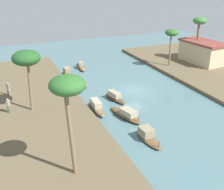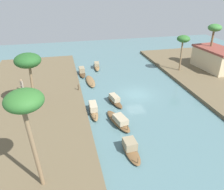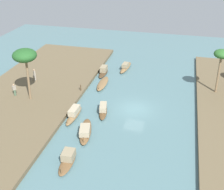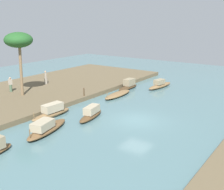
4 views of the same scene
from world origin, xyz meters
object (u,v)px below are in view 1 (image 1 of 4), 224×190
(sampan_with_tall_canopy, at_px, (96,107))
(palm_tree_right_short, at_px, (172,34))
(sampan_downstream_large, at_px, (115,97))
(palm_tree_right_tall, at_px, (200,23))
(mooring_post, at_px, (72,87))
(palm_tree_left_far, at_px, (68,89))
(person_by_mooring, at_px, (8,90))
(sampan_midstream, at_px, (81,66))
(sampan_upstream_small, at_px, (80,81))
(person_on_near_bank, at_px, (8,106))
(sampan_with_red_awning, at_px, (126,114))
(palm_tree_left_near, at_px, (26,59))
(riverside_building, at_px, (203,52))
(sampan_open_hull, at_px, (148,136))
(sampan_near_left_bank, at_px, (67,73))

(sampan_with_tall_canopy, xyz_separation_m, palm_tree_right_short, (-9.96, 16.75, 5.26))
(sampan_downstream_large, distance_m, palm_tree_right_tall, 22.77)
(mooring_post, distance_m, palm_tree_left_far, 17.76)
(palm_tree_right_tall, bearing_deg, person_by_mooring, -83.97)
(sampan_downstream_large, relative_size, palm_tree_right_short, 0.64)
(sampan_midstream, height_order, palm_tree_right_tall, palm_tree_right_tall)
(sampan_upstream_small, height_order, person_on_near_bank, person_on_near_bank)
(sampan_upstream_small, bearing_deg, sampan_midstream, 160.44)
(sampan_with_red_awning, height_order, palm_tree_left_near, palm_tree_left_near)
(sampan_with_red_awning, relative_size, person_on_near_bank, 3.01)
(palm_tree_left_near, height_order, palm_tree_right_short, palm_tree_left_near)
(sampan_downstream_large, distance_m, sampan_upstream_small, 7.77)
(sampan_upstream_small, bearing_deg, riverside_building, 88.61)
(sampan_upstream_small, relative_size, palm_tree_right_short, 0.81)
(sampan_with_tall_canopy, relative_size, palm_tree_right_tall, 0.59)
(palm_tree_right_tall, height_order, palm_tree_right_short, palm_tree_right_tall)
(sampan_open_hull, xyz_separation_m, sampan_midstream, (-23.43, 0.81, -0.04))
(sampan_downstream_large, bearing_deg, palm_tree_right_short, 108.86)
(person_on_near_bank, relative_size, palm_tree_right_short, 0.28)
(person_by_mooring, relative_size, palm_tree_left_near, 0.25)
(sampan_near_left_bank, xyz_separation_m, palm_tree_right_tall, (2.16, 22.91, 6.48))
(sampan_near_left_bank, bearing_deg, riverside_building, 80.71)
(palm_tree_left_near, bearing_deg, person_on_near_bank, -96.54)
(sampan_with_tall_canopy, distance_m, mooring_post, 6.06)
(sampan_open_hull, relative_size, person_on_near_bank, 2.24)
(mooring_post, xyz_separation_m, palm_tree_right_short, (-4.04, 17.97, 4.85))
(person_by_mooring, height_order, palm_tree_left_near, palm_tree_left_near)
(sampan_with_red_awning, xyz_separation_m, palm_tree_left_near, (-5.08, -9.19, 5.95))
(palm_tree_left_far, bearing_deg, sampan_with_tall_canopy, 150.85)
(sampan_near_left_bank, distance_m, sampan_downstream_large, 11.64)
(sampan_midstream, height_order, person_on_near_bank, person_on_near_bank)
(person_by_mooring, xyz_separation_m, palm_tree_left_near, (5.31, 2.15, 5.17))
(sampan_midstream, relative_size, palm_tree_left_near, 0.72)
(sampan_open_hull, height_order, riverside_building, riverside_building)
(sampan_downstream_large, height_order, person_on_near_bank, person_on_near_bank)
(sampan_midstream, xyz_separation_m, sampan_with_red_awning, (18.63, -0.69, 0.01))
(palm_tree_right_short, bearing_deg, sampan_with_tall_canopy, -59.27)
(mooring_post, distance_m, palm_tree_right_short, 19.05)
(sampan_near_left_bank, distance_m, sampan_with_red_awning, 16.09)
(person_on_near_bank, distance_m, riverside_building, 33.06)
(palm_tree_right_short, bearing_deg, person_on_near_bank, -73.96)
(sampan_open_hull, relative_size, person_by_mooring, 2.20)
(sampan_midstream, bearing_deg, sampan_open_hull, 4.33)
(sampan_with_red_awning, xyz_separation_m, palm_tree_right_tall, (-13.76, 20.57, 6.53))
(sampan_with_tall_canopy, xyz_separation_m, riverside_building, (-9.29, 23.06, 1.85))
(person_by_mooring, distance_m, palm_tree_left_near, 7.72)
(sampan_with_red_awning, bearing_deg, person_by_mooring, -146.01)
(sampan_midstream, bearing_deg, mooring_post, -17.37)
(sampan_upstream_small, relative_size, sampan_with_tall_canopy, 1.11)
(sampan_with_tall_canopy, bearing_deg, palm_tree_left_far, -27.78)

